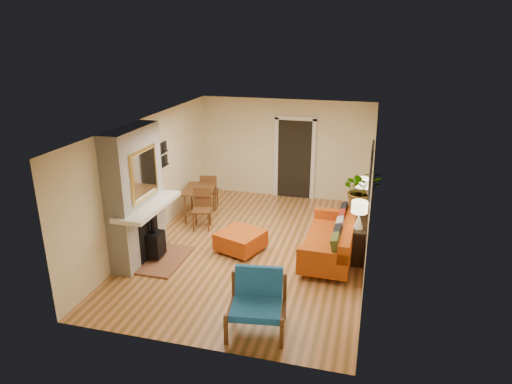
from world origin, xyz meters
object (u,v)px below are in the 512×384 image
(ottoman, at_px, (241,240))
(blue_chair, at_px, (257,298))
(houseplant, at_px, (361,190))
(console_table, at_px, (359,222))
(sofa, at_px, (334,240))
(lamp_near, at_px, (359,212))
(lamp_far, at_px, (362,187))
(dining_table, at_px, (203,194))

(ottoman, distance_m, blue_chair, 2.53)
(ottoman, bearing_deg, houseplant, 25.07)
(blue_chair, xyz_separation_m, console_table, (1.33, 3.09, 0.10))
(sofa, distance_m, lamp_near, 0.83)
(sofa, distance_m, console_table, 0.74)
(lamp_far, bearing_deg, houseplant, -91.23)
(console_table, bearing_deg, lamp_near, -90.00)
(console_table, bearing_deg, lamp_far, 90.00)
(sofa, height_order, lamp_near, lamp_near)
(ottoman, xyz_separation_m, lamp_far, (2.29, 1.53, 0.82))
(sofa, relative_size, dining_table, 1.24)
(sofa, height_order, blue_chair, blue_chair)
(ottoman, height_order, blue_chair, blue_chair)
(sofa, xyz_separation_m, blue_chair, (-0.88, -2.53, 0.11))
(dining_table, height_order, houseplant, houseplant)
(console_table, height_order, lamp_far, lamp_far)
(ottoman, xyz_separation_m, lamp_near, (2.29, 0.08, 0.82))
(blue_chair, relative_size, dining_table, 0.55)
(dining_table, distance_m, lamp_near, 3.92)
(sofa, height_order, dining_table, dining_table)
(dining_table, bearing_deg, lamp_far, 1.41)
(dining_table, bearing_deg, lamp_near, -20.43)
(ottoman, xyz_separation_m, console_table, (2.29, 0.76, 0.34))
(sofa, distance_m, dining_table, 3.45)
(sofa, height_order, ottoman, sofa)
(sofa, height_order, lamp_far, lamp_far)
(dining_table, height_order, lamp_near, lamp_near)
(dining_table, height_order, console_table, dining_table)
(blue_chair, xyz_separation_m, lamp_near, (1.33, 2.41, 0.58))
(blue_chair, relative_size, lamp_near, 1.77)
(sofa, height_order, console_table, sofa)
(sofa, distance_m, houseplant, 1.25)
(blue_chair, relative_size, lamp_far, 1.77)
(dining_table, xyz_separation_m, lamp_far, (3.65, 0.09, 0.47))
(lamp_near, height_order, lamp_far, same)
(ottoman, distance_m, lamp_near, 2.43)
(sofa, relative_size, console_table, 1.16)
(sofa, xyz_separation_m, ottoman, (-1.85, -0.20, -0.13))
(sofa, xyz_separation_m, houseplant, (0.43, 0.87, 0.80))
(sofa, bearing_deg, blue_chair, -109.28)
(sofa, bearing_deg, houseplant, 63.52)
(lamp_far, relative_size, houseplant, 0.62)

